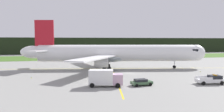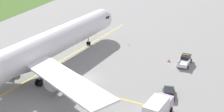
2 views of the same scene
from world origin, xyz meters
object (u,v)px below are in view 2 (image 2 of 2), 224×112
airliner (35,52)px  catering_truck (158,108)px  staff_car (169,92)px  apron_cone (169,60)px  ops_pickup_truck (185,60)px

airliner → catering_truck: 26.38m
staff_car → apron_cone: staff_car is taller
apron_cone → catering_truck: bearing=-177.5°
airliner → staff_car: bearing=-91.7°
staff_car → ops_pickup_truck: bearing=-6.3°
catering_truck → staff_car: size_ratio=1.57×
catering_truck → staff_car: bearing=-6.1°
ops_pickup_truck → apron_cone: (0.40, 3.36, -0.56)m
airliner → ops_pickup_truck: airliner is taller
apron_cone → staff_car: bearing=-173.3°
ops_pickup_truck → staff_car: 14.67m
airliner → staff_car: (-0.76, -25.72, -4.16)m
ops_pickup_truck → staff_car: bearing=173.7°
ops_pickup_truck → staff_car: (-14.58, 1.61, -0.20)m
catering_truck → staff_car: catering_truck is taller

